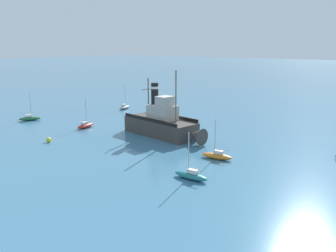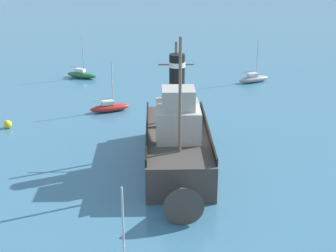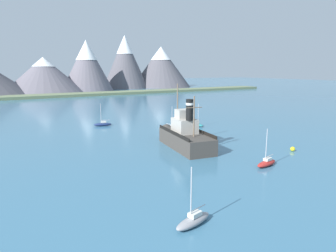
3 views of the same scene
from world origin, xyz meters
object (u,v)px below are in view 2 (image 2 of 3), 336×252
old_tugboat (178,144)px  sailboat_red (110,107)px  sailboat_grey (254,78)px  mooring_buoy (8,124)px  sailboat_green (82,74)px

old_tugboat → sailboat_red: old_tugboat is taller
sailboat_grey → mooring_buoy: bearing=21.2°
sailboat_red → old_tugboat: bearing=105.7°
sailboat_grey → sailboat_red: (16.70, 7.15, 0.00)m
old_tugboat → sailboat_grey: (-12.97, -20.44, -1.40)m
sailboat_green → sailboat_red: bearing=99.9°
old_tugboat → sailboat_green: 26.57m
sailboat_grey → mooring_buoy: 27.51m
old_tugboat → mooring_buoy: (12.68, -10.49, -1.48)m
sailboat_red → mooring_buoy: sailboat_red is taller
sailboat_red → mooring_buoy: bearing=17.4°
old_tugboat → sailboat_grey: size_ratio=3.01×
sailboat_grey → sailboat_red: 18.16m
old_tugboat → sailboat_grey: bearing=-122.4°
sailboat_green → sailboat_red: same height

